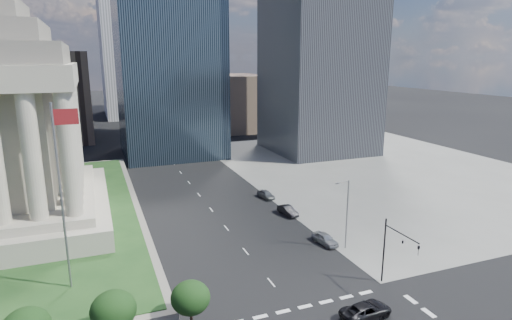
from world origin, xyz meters
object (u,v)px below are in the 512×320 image
traffic_signal_ne (395,247)px  pickup_truck (366,310)px  street_lamp_north (346,210)px  parked_sedan_near (325,239)px  parked_sedan_mid (288,211)px  parked_sedan_far (266,194)px  flagpole (62,188)px

traffic_signal_ne → pickup_truck: (-6.14, -3.70, -4.47)m
street_lamp_north → parked_sedan_near: bearing=129.7°
parked_sedan_near → street_lamp_north: bearing=-58.0°
street_lamp_north → pickup_truck: bearing=-114.9°
traffic_signal_ne → street_lamp_north: bearing=85.8°
parked_sedan_mid → parked_sedan_far: 9.62m
traffic_signal_ne → parked_sedan_mid: size_ratio=1.73×
traffic_signal_ne → pickup_truck: size_ratio=1.42×
street_lamp_north → parked_sedan_far: (-1.85, 24.36, -4.91)m
traffic_signal_ne → parked_sedan_far: size_ratio=1.81×
pickup_truck → parked_sedan_near: bearing=-23.5°
parked_sedan_mid → parked_sedan_near: bearing=-97.6°
parked_sedan_near → parked_sedan_far: size_ratio=1.05×
parked_sedan_mid → street_lamp_north: bearing=-90.5°
flagpole → parked_sedan_mid: flagpole is taller
flagpole → parked_sedan_mid: bearing=25.3°
flagpole → street_lamp_north: 35.95m
parked_sedan_near → parked_sedan_far: 22.16m
flagpole → pickup_truck: bearing=-26.4°
traffic_signal_ne → parked_sedan_far: (-1.02, 35.67, -4.50)m
flagpole → parked_sedan_far: flagpole is taller
flagpole → traffic_signal_ne: size_ratio=2.50×
street_lamp_north → parked_sedan_mid: (-1.83, 14.74, -4.90)m
street_lamp_north → parked_sedan_mid: street_lamp_north is taller
street_lamp_north → parked_sedan_far: size_ratio=2.26×
flagpole → parked_sedan_near: (33.33, 3.20, -12.33)m
traffic_signal_ne → pickup_truck: bearing=-149.0°
flagpole → parked_sedan_mid: (33.33, 15.74, -12.35)m
traffic_signal_ne → pickup_truck: traffic_signal_ne is taller
parked_sedan_mid → traffic_signal_ne: bearing=-95.4°
traffic_signal_ne → street_lamp_north: 11.34m
street_lamp_north → parked_sedan_mid: bearing=97.1°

